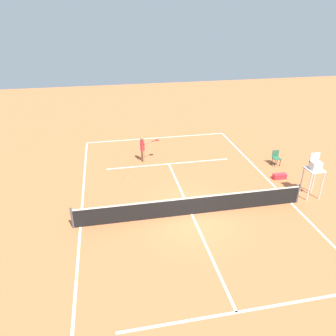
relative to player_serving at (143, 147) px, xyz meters
The scene contains 8 objects.
ground_plane 6.66m from the player_serving, 103.35° to the left, with size 60.00×60.00×0.00m, color #C66B3D.
court_lines 6.65m from the player_serving, 103.35° to the left, with size 10.56×20.81×0.01m.
tennis_net 6.60m from the player_serving, 103.35° to the left, with size 11.16×0.10×1.07m.
player_serving is the anchor object (origin of this frame).
tennis_ball 2.63m from the player_serving, 60.56° to the left, with size 0.07×0.07×0.07m, color #CCE033.
umpire_chair 10.01m from the player_serving, 143.42° to the left, with size 0.80×0.80×2.41m.
courtside_chair_mid 8.40m from the player_serving, 165.34° to the left, with size 0.44×0.46×0.95m.
equipment_bag 8.45m from the player_serving, 152.54° to the left, with size 0.76×0.32×0.30m, color red.
Camera 1 is at (3.62, 12.44, 8.94)m, focal length 34.46 mm.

